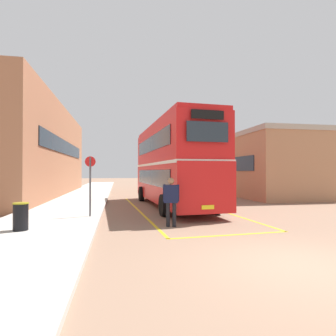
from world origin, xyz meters
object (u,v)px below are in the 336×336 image
Objects in this scene: pedestrian_boarding at (171,198)px; litter_bin at (21,216)px; double_decker_bus at (172,163)px; single_deck_bus at (178,175)px; bus_stop_sign at (90,180)px.

pedestrian_boarding reaches higher than litter_bin.
litter_bin is at bearing -134.93° from double_decker_bus.
double_decker_bus reaches higher than single_deck_bus.
pedestrian_boarding is 0.71× the size of bus_stop_sign.
single_deck_bus is 23.33m from bus_stop_sign.
double_decker_bus is 5.69m from bus_stop_sign.
single_deck_bus is at bearing 76.94° from pedestrian_boarding.
bus_stop_sign is (-3.09, 2.11, 0.61)m from pedestrian_boarding.
single_deck_bus reaches higher than litter_bin.
pedestrian_boarding is 3.79m from bus_stop_sign.
pedestrian_boarding is (-5.52, -23.79, -0.58)m from single_deck_bus.
pedestrian_boarding is at bearing -101.50° from double_decker_bus.
single_deck_bus reaches higher than bus_stop_sign.
double_decker_bus is 4.32× the size of bus_stop_sign.
bus_stop_sign is (-8.61, -21.68, 0.04)m from single_deck_bus.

